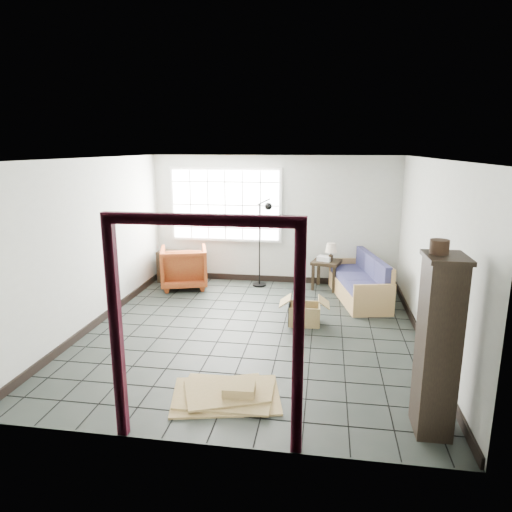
% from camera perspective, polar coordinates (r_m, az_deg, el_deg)
% --- Properties ---
extents(ground, '(5.50, 5.50, 0.00)m').
position_cam_1_polar(ground, '(7.07, -0.43, -9.46)').
color(ground, black).
rests_on(ground, ground).
extents(room_shell, '(5.02, 5.52, 2.61)m').
position_cam_1_polar(room_shell, '(6.63, -0.41, 4.13)').
color(room_shell, '#AEB2AB').
rests_on(room_shell, ground).
extents(window_panel, '(2.32, 0.08, 1.52)m').
position_cam_1_polar(window_panel, '(9.43, -3.83, 6.40)').
color(window_panel, silver).
rests_on(window_panel, ground).
extents(doorway_trim, '(1.80, 0.08, 2.20)m').
position_cam_1_polar(doorway_trim, '(4.11, -6.57, -6.15)').
color(doorway_trim, '#380C19').
rests_on(doorway_trim, ground).
extents(futon_sofa, '(1.08, 1.97, 0.83)m').
position_cam_1_polar(futon_sofa, '(8.65, 13.08, -3.40)').
color(futon_sofa, '#9F7347').
rests_on(futon_sofa, ground).
extents(armchair, '(1.09, 1.05, 0.91)m').
position_cam_1_polar(armchair, '(9.23, -8.99, -1.12)').
color(armchair, maroon).
rests_on(armchair, ground).
extents(side_table, '(0.63, 0.63, 0.58)m').
position_cam_1_polar(side_table, '(9.12, 8.79, -1.19)').
color(side_table, black).
rests_on(side_table, ground).
extents(table_lamp, '(0.28, 0.28, 0.36)m').
position_cam_1_polar(table_lamp, '(9.01, 9.37, 0.91)').
color(table_lamp, black).
rests_on(table_lamp, side_table).
extents(projector, '(0.31, 0.28, 0.09)m').
position_cam_1_polar(projector, '(9.06, 8.55, -0.31)').
color(projector, silver).
rests_on(projector, side_table).
extents(floor_lamp, '(0.47, 0.47, 1.80)m').
position_cam_1_polar(floor_lamp, '(9.00, 0.95, 1.96)').
color(floor_lamp, black).
rests_on(floor_lamp, ground).
extents(console_shelf, '(0.85, 0.36, 0.65)m').
position_cam_1_polar(console_shelf, '(9.64, -9.65, -1.32)').
color(console_shelf, black).
rests_on(console_shelf, ground).
extents(tall_shelf, '(0.38, 0.49, 1.80)m').
position_cam_1_polar(tall_shelf, '(4.76, 21.77, -10.29)').
color(tall_shelf, black).
rests_on(tall_shelf, ground).
extents(pot, '(0.21, 0.21, 0.13)m').
position_cam_1_polar(pot, '(4.52, 21.95, 1.08)').
color(pot, black).
rests_on(pot, tall_shelf).
extents(open_box, '(0.80, 0.42, 0.45)m').
position_cam_1_polar(open_box, '(7.36, 6.04, -7.22)').
color(open_box, olive).
rests_on(open_box, ground).
extents(cardboard_pile, '(1.35, 1.08, 0.17)m').
position_cam_1_polar(cardboard_pile, '(5.39, -3.53, -16.74)').
color(cardboard_pile, olive).
rests_on(cardboard_pile, ground).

